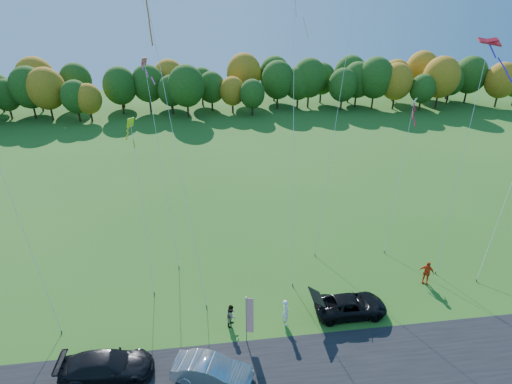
{
  "coord_description": "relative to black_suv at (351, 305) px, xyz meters",
  "views": [
    {
      "loc": [
        -3.33,
        -19.48,
        19.49
      ],
      "look_at": [
        0.0,
        6.0,
        7.0
      ],
      "focal_mm": 28.0,
      "sensor_mm": 36.0,
      "label": 1
    }
  ],
  "objects": [
    {
      "name": "ground",
      "position": [
        -5.78,
        -0.53,
        -0.68
      ],
      "size": [
        160.0,
        160.0,
        0.0
      ],
      "primitive_type": "plane",
      "color": "#235817"
    },
    {
      "name": "asphalt_strip",
      "position": [
        -5.78,
        -4.53,
        -0.67
      ],
      "size": [
        90.0,
        6.0,
        0.01
      ],
      "primitive_type": "cube",
      "color": "black",
      "rests_on": "ground"
    },
    {
      "name": "tree_line",
      "position": [
        -5.78,
        54.47,
        -0.68
      ],
      "size": [
        116.0,
        12.0,
        10.0
      ],
      "primitive_type": null,
      "color": "#1E4711",
      "rests_on": "ground"
    },
    {
      "name": "black_suv",
      "position": [
        0.0,
        0.0,
        0.0
      ],
      "size": [
        4.89,
        2.27,
        1.36
      ],
      "primitive_type": "imported",
      "rotation": [
        0.0,
        0.0,
        1.57
      ],
      "color": "black",
      "rests_on": "ground"
    },
    {
      "name": "silver_sedan",
      "position": [
        -9.52,
        -4.16,
        0.06
      ],
      "size": [
        4.75,
        3.0,
        1.48
      ],
      "primitive_type": "imported",
      "rotation": [
        0.0,
        0.0,
        1.22
      ],
      "color": "#B6B5BA",
      "rests_on": "ground"
    },
    {
      "name": "dark_truck_a",
      "position": [
        -15.43,
        -3.06,
        0.07
      ],
      "size": [
        5.23,
        2.21,
        1.51
      ],
      "primitive_type": "imported",
      "rotation": [
        0.0,
        0.0,
        1.55
      ],
      "color": "black",
      "rests_on": "ground"
    },
    {
      "name": "person_tailgate_a",
      "position": [
        -4.59,
        -0.36,
        0.29
      ],
      "size": [
        0.53,
        0.75,
        1.94
      ],
      "primitive_type": "imported",
      "rotation": [
        0.0,
        0.0,
        1.66
      ],
      "color": "white",
      "rests_on": "ground"
    },
    {
      "name": "person_tailgate_b",
      "position": [
        -8.11,
        0.01,
        0.12
      ],
      "size": [
        0.88,
        0.96,
        1.6
      ],
      "primitive_type": "imported",
      "rotation": [
        0.0,
        0.0,
        1.12
      ],
      "color": "gray",
      "rests_on": "ground"
    },
    {
      "name": "person_east",
      "position": [
        6.76,
        2.43,
        0.26
      ],
      "size": [
        1.16,
        1.02,
        1.88
      ],
      "primitive_type": "imported",
      "rotation": [
        0.0,
        0.0,
        -0.62
      ],
      "color": "red",
      "rests_on": "ground"
    },
    {
      "name": "feather_flag",
      "position": [
        -7.14,
        -1.6,
        1.49
      ],
      "size": [
        0.47,
        0.15,
        3.56
      ],
      "color": "#999999",
      "rests_on": "ground"
    },
    {
      "name": "kite_delta_blue",
      "position": [
        -11.42,
        7.59,
        10.25
      ],
      "size": [
        5.0,
        12.48,
        22.79
      ],
      "color": "#4C3F33",
      "rests_on": "ground"
    },
    {
      "name": "kite_parafoil_orange",
      "position": [
        2.62,
        13.47,
        11.15
      ],
      "size": [
        8.3,
        13.67,
        24.1
      ],
      "color": "#4C3F33",
      "rests_on": "ground"
    },
    {
      "name": "kite_delta_red",
      "position": [
        -2.72,
        7.66,
        10.75
      ],
      "size": [
        2.54,
        9.07,
        22.23
      ],
      "color": "#4C3F33",
      "rests_on": "ground"
    },
    {
      "name": "kite_parafoil_rainbow",
      "position": [
        10.27,
        6.25,
        7.82
      ],
      "size": [
        5.88,
        6.39,
        17.23
      ],
      "color": "#4C3F33",
      "rests_on": "ground"
    },
    {
      "name": "kite_diamond_yellow",
      "position": [
        -14.09,
        6.87,
        5.1
      ],
      "size": [
        1.77,
        6.83,
        11.91
      ],
      "color": "#4C3F33",
      "rests_on": "ground"
    },
    {
      "name": "kite_diamond_green",
      "position": [
        -20.75,
        3.11,
        4.66
      ],
      "size": [
        3.8,
        5.38,
        11.03
      ],
      "color": "#4C3F33",
      "rests_on": "ground"
    },
    {
      "name": "kite_diamond_white",
      "position": [
        7.39,
        9.9,
        5.05
      ],
      "size": [
        4.58,
        7.09,
        11.91
      ],
      "color": "#4C3F33",
      "rests_on": "ground"
    },
    {
      "name": "kite_diamond_pink",
      "position": [
        -12.69,
        9.66,
        7.06
      ],
      "size": [
        2.16,
        6.38,
        15.75
      ],
      "color": "#4C3F33",
      "rests_on": "ground"
    },
    {
      "name": "kite_diamond_blue_low",
      "position": [
        13.25,
        4.44,
        3.17
      ],
      "size": [
        5.49,
        5.32,
        8.12
      ],
      "color": "#4C3F33",
      "rests_on": "ground"
    }
  ]
}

